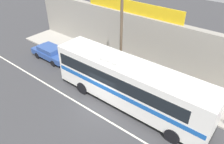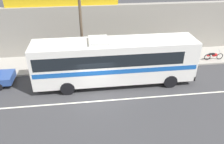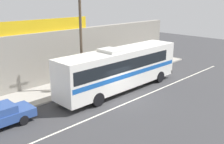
{
  "view_description": "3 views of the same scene",
  "coord_description": "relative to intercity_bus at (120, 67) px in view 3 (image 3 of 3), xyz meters",
  "views": [
    {
      "loc": [
        8.48,
        -9.13,
        11.21
      ],
      "look_at": [
        -0.5,
        2.09,
        1.81
      ],
      "focal_mm": 34.98,
      "sensor_mm": 36.0,
      "label": 1
    },
    {
      "loc": [
        -0.54,
        -13.43,
        9.7
      ],
      "look_at": [
        1.28,
        1.2,
        1.16
      ],
      "focal_mm": 35.61,
      "sensor_mm": 36.0,
      "label": 2
    },
    {
      "loc": [
        -13.7,
        -12.73,
        7.79
      ],
      "look_at": [
        1.64,
        2.64,
        1.36
      ],
      "focal_mm": 41.03,
      "sensor_mm": 36.0,
      "label": 3
    }
  ],
  "objects": [
    {
      "name": "road_center_stripe",
      "position": [
        -1.46,
        -2.29,
        -2.06
      ],
      "size": [
        30.0,
        0.14,
        0.01
      ],
      "primitive_type": "cube",
      "color": "silver",
      "rests_on": "ground_plane"
    },
    {
      "name": "sidewalk_slab",
      "position": [
        -1.46,
        3.71,
        -2.0
      ],
      "size": [
        30.0,
        3.6,
        0.14
      ],
      "primitive_type": "cube",
      "color": "#A8A399",
      "rests_on": "ground_plane"
    },
    {
      "name": "ground_plane",
      "position": [
        -1.46,
        -1.49,
        -2.07
      ],
      "size": [
        70.0,
        70.0,
        0.0
      ],
      "primitive_type": "plane",
      "color": "#3A3A3D"
    },
    {
      "name": "storefront_billboard",
      "position": [
        -3.91,
        5.86,
        3.28
      ],
      "size": [
        10.1,
        0.12,
        1.1
      ],
      "primitive_type": "cube",
      "color": "gold",
      "rests_on": "storefront_facade"
    },
    {
      "name": "pedestrian_far_left",
      "position": [
        4.39,
        3.58,
        -1.01
      ],
      "size": [
        0.3,
        0.48,
        1.59
      ],
      "color": "brown",
      "rests_on": "sidewalk_slab"
    },
    {
      "name": "utility_pole",
      "position": [
        -2.33,
        2.22,
        2.36
      ],
      "size": [
        1.6,
        0.22,
        8.3
      ],
      "color": "brown",
      "rests_on": "sidewalk_slab"
    },
    {
      "name": "motorcycle_black",
      "position": [
        9.83,
        2.6,
        -1.5
      ],
      "size": [
        1.86,
        0.56,
        0.94
      ],
      "color": "black",
      "rests_on": "sidewalk_slab"
    },
    {
      "name": "motorcycle_orange",
      "position": [
        7.29,
        2.37,
        -1.5
      ],
      "size": [
        1.92,
        0.56,
        0.94
      ],
      "color": "black",
      "rests_on": "sidewalk_slab"
    },
    {
      "name": "pedestrian_by_curb",
      "position": [
        -4.28,
        3.3,
        -0.93
      ],
      "size": [
        0.3,
        0.48,
        1.71
      ],
      "color": "black",
      "rests_on": "sidewalk_slab"
    },
    {
      "name": "intercity_bus",
      "position": [
        0.0,
        0.0,
        0.0
      ],
      "size": [
        12.22,
        2.62,
        3.78
      ],
      "color": "white",
      "rests_on": "ground_plane"
    },
    {
      "name": "storefront_facade",
      "position": [
        -1.46,
        5.86,
        0.33
      ],
      "size": [
        30.0,
        0.7,
        4.8
      ],
      "primitive_type": "cube",
      "color": "gray",
      "rests_on": "ground_plane"
    }
  ]
}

